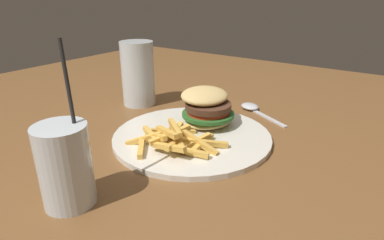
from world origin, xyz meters
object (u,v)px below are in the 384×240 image
object	(u,v)px
meal_plate_near	(197,125)
juice_glass	(66,168)
spoon	(252,108)
beer_glass	(138,76)

from	to	relation	value
meal_plate_near	juice_glass	world-z (taller)	juice_glass
juice_glass	meal_plate_near	bearing A→B (deg)	-4.11
juice_glass	spoon	size ratio (longest dim) A/B	1.50
meal_plate_near	juice_glass	distance (m)	0.28
meal_plate_near	beer_glass	world-z (taller)	beer_glass
beer_glass	juice_glass	size ratio (longest dim) A/B	0.72
meal_plate_near	spoon	xyz separation A→B (m)	(0.19, -0.03, -0.02)
meal_plate_near	beer_glass	bearing A→B (deg)	71.58
beer_glass	spoon	size ratio (longest dim) A/B	1.08
spoon	juice_glass	bearing A→B (deg)	112.62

